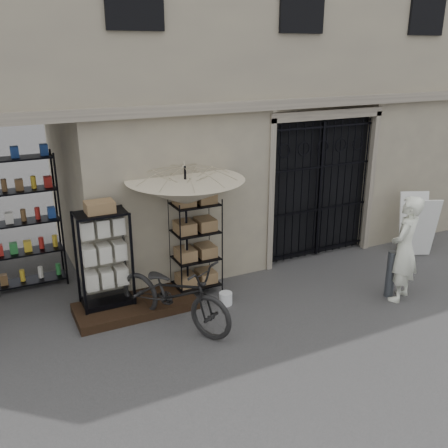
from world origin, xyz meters
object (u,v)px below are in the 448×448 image
wire_rack (196,247)px  shopkeeper (398,298)px  market_umbrella (185,185)px  bicycle (175,325)px  white_bucket (226,299)px  steel_bollard (391,274)px  display_cabinet (104,264)px  easel_sign (417,225)px

wire_rack → shopkeeper: wire_rack is taller
market_umbrella → shopkeeper: (3.31, -1.77, -2.05)m
bicycle → shopkeeper: size_ratio=1.14×
market_umbrella → white_bucket: 2.08m
wire_rack → steel_bollard: (3.01, -1.70, -0.44)m
wire_rack → market_umbrella: (-0.19, -0.07, 1.18)m
wire_rack → shopkeeper: 3.72m
display_cabinet → steel_bollard: (4.64, -1.70, -0.44)m
wire_rack → white_bucket: (0.26, -0.67, -0.76)m
white_bucket → bicycle: bearing=-166.4°
bicycle → steel_bollard: size_ratio=2.50×
wire_rack → white_bucket: size_ratio=7.79×
market_umbrella → easel_sign: 5.29m
display_cabinet → white_bucket: (1.89, -0.68, -0.76)m
display_cabinet → wire_rack: display_cabinet is taller
market_umbrella → bicycle: 2.29m
white_bucket → steel_bollard: size_ratio=0.27×
wire_rack → bicycle: bearing=-130.5°
display_cabinet → easel_sign: 6.55m
white_bucket → shopkeeper: bearing=-22.3°
wire_rack → bicycle: (-0.77, -0.92, -0.87)m
wire_rack → shopkeeper: bearing=-31.2°
market_umbrella → bicycle: (-0.58, -0.85, -2.05)m
steel_bollard → white_bucket: bearing=159.6°
white_bucket → easel_sign: (4.64, 0.19, 0.56)m
wire_rack → market_umbrella: bearing=-160.1°
wire_rack → steel_bollard: size_ratio=2.07×
easel_sign → wire_rack: bearing=-161.7°
wire_rack → display_cabinet: bearing=179.3°
display_cabinet → easel_sign: size_ratio=1.34×
steel_bollard → easel_sign: (1.89, 1.21, 0.24)m
display_cabinet → white_bucket: bearing=4.2°
shopkeeper → market_umbrella: bearing=-54.5°
steel_bollard → easel_sign: bearing=32.7°
shopkeeper → steel_bollard: bearing=-81.0°
shopkeeper → easel_sign: size_ratio=1.46×
bicycle → display_cabinet: bearing=102.0°
wire_rack → market_umbrella: market_umbrella is taller
shopkeeper → easel_sign: bearing=-169.2°
bicycle → white_bucket: bearing=-17.1°
display_cabinet → market_umbrella: size_ratio=0.61×
bicycle → easel_sign: easel_sign is taller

